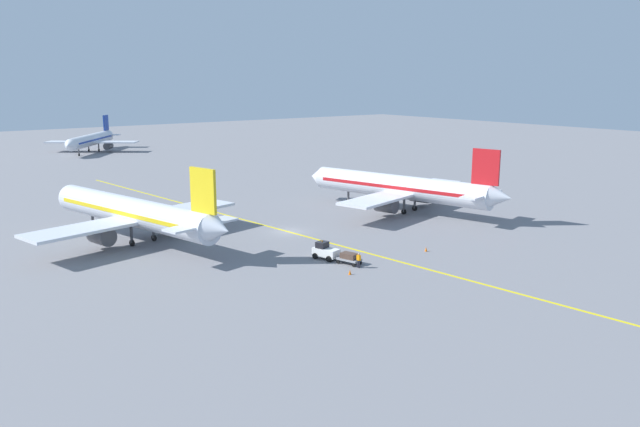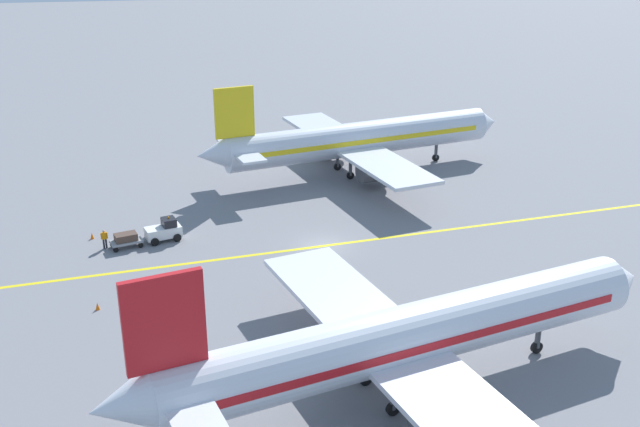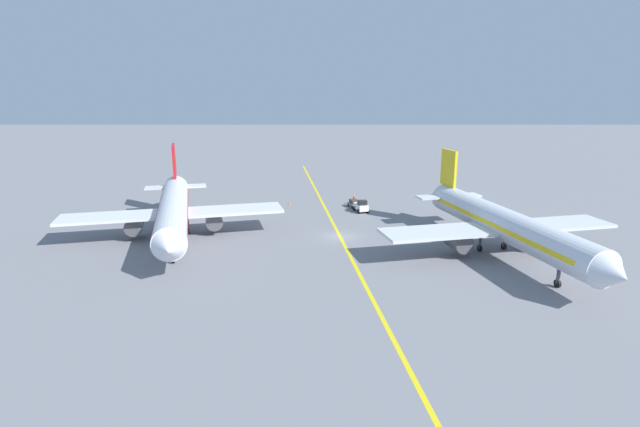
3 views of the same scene
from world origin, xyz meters
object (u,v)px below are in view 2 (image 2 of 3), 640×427
(baggage_tug_white, at_px, (164,230))
(baggage_cart_trailing, at_px, (126,239))
(ground_crew_worker, at_px, (104,238))
(traffic_cone_near_nose, at_px, (92,236))
(traffic_cone_mid_apron, at_px, (98,306))
(airplane_adjacent_stand, at_px, (404,338))
(airplane_at_gate, at_px, (357,140))

(baggage_tug_white, relative_size, baggage_cart_trailing, 1.14)
(baggage_tug_white, distance_m, baggage_cart_trailing, 3.30)
(baggage_tug_white, distance_m, ground_crew_worker, 4.99)
(traffic_cone_near_nose, xyz_separation_m, traffic_cone_mid_apron, (13.00, 1.49, 0.00))
(airplane_adjacent_stand, relative_size, baggage_tug_white, 10.65)
(airplane_at_gate, height_order, baggage_tug_white, airplane_at_gate)
(baggage_tug_white, xyz_separation_m, ground_crew_worker, (0.79, -4.93, 0.01))
(airplane_adjacent_stand, bearing_deg, traffic_cone_near_nose, -143.24)
(traffic_cone_mid_apron, bearing_deg, ground_crew_worker, -178.80)
(baggage_tug_white, height_order, traffic_cone_near_nose, baggage_tug_white)
(airplane_adjacent_stand, relative_size, baggage_cart_trailing, 12.17)
(traffic_cone_near_nose, bearing_deg, ground_crew_worker, 29.09)
(baggage_cart_trailing, distance_m, ground_crew_worker, 1.76)
(airplane_adjacent_stand, relative_size, traffic_cone_mid_apron, 63.80)
(airplane_adjacent_stand, bearing_deg, airplane_at_gate, 170.29)
(airplane_adjacent_stand, relative_size, traffic_cone_near_nose, 63.80)
(traffic_cone_mid_apron, bearing_deg, baggage_cart_trailing, 171.80)
(baggage_cart_trailing, xyz_separation_m, traffic_cone_near_nose, (-2.39, -3.02, -0.49))
(airplane_at_gate, bearing_deg, baggage_tug_white, -54.77)
(traffic_cone_near_nose, distance_m, traffic_cone_mid_apron, 13.08)
(traffic_cone_near_nose, bearing_deg, baggage_tug_white, 76.51)
(airplane_at_gate, distance_m, baggage_cart_trailing, 28.37)
(baggage_tug_white, bearing_deg, traffic_cone_mid_apron, -22.22)
(ground_crew_worker, bearing_deg, airplane_adjacent_stand, 37.41)
(baggage_cart_trailing, bearing_deg, airplane_adjacent_stand, 34.84)
(baggage_cart_trailing, xyz_separation_m, traffic_cone_mid_apron, (10.61, -1.53, -0.49))
(airplane_at_gate, height_order, ground_crew_worker, airplane_at_gate)
(traffic_cone_near_nose, relative_size, traffic_cone_mid_apron, 1.00)
(baggage_cart_trailing, height_order, traffic_cone_near_nose, baggage_cart_trailing)
(ground_crew_worker, xyz_separation_m, traffic_cone_mid_apron, (10.72, 0.22, -0.63))
(airplane_adjacent_stand, xyz_separation_m, traffic_cone_mid_apron, (-13.65, -18.41, -3.43))
(airplane_adjacent_stand, relative_size, ground_crew_worker, 20.89)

